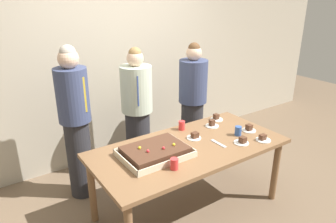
# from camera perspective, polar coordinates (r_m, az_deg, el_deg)

# --- Properties ---
(ground_plane) EXTENTS (12.00, 12.00, 0.00)m
(ground_plane) POSITION_cam_1_polar(r_m,az_deg,el_deg) (3.50, 3.62, -17.22)
(ground_plane) COLOR brown
(interior_back_panel) EXTENTS (8.00, 0.12, 3.00)m
(interior_back_panel) POSITION_cam_1_polar(r_m,az_deg,el_deg) (4.17, -9.70, 11.60)
(interior_back_panel) COLOR #B2A893
(interior_back_panel) RESTS_ON ground_plane
(party_table) EXTENTS (1.94, 0.94, 0.75)m
(party_table) POSITION_cam_1_polar(r_m,az_deg,el_deg) (3.13, 3.90, -7.61)
(party_table) COLOR brown
(party_table) RESTS_ON ground_plane
(sheet_cake) EXTENTS (0.63, 0.47, 0.11)m
(sheet_cake) POSITION_cam_1_polar(r_m,az_deg,el_deg) (2.90, -2.37, -7.36)
(sheet_cake) COLOR beige
(sheet_cake) RESTS_ON party_table
(plated_slice_near_left) EXTENTS (0.15, 0.15, 0.07)m
(plated_slice_near_left) POSITION_cam_1_polar(r_m,az_deg,el_deg) (3.51, 14.60, -3.10)
(plated_slice_near_left) COLOR white
(plated_slice_near_left) RESTS_ON party_table
(plated_slice_near_right) EXTENTS (0.15, 0.15, 0.08)m
(plated_slice_near_right) POSITION_cam_1_polar(r_m,az_deg,el_deg) (3.54, 8.04, -2.37)
(plated_slice_near_right) COLOR white
(plated_slice_near_right) RESTS_ON party_table
(plated_slice_far_left) EXTENTS (0.15, 0.15, 0.07)m
(plated_slice_far_left) POSITION_cam_1_polar(r_m,az_deg,el_deg) (3.24, 4.85, -4.57)
(plated_slice_far_left) COLOR white
(plated_slice_far_left) RESTS_ON party_table
(plated_slice_far_right) EXTENTS (0.15, 0.15, 0.07)m
(plated_slice_far_right) POSITION_cam_1_polar(r_m,az_deg,el_deg) (3.21, 13.38, -5.33)
(plated_slice_far_right) COLOR white
(plated_slice_far_right) RESTS_ON party_table
(plated_slice_center_front) EXTENTS (0.15, 0.15, 0.07)m
(plated_slice_center_front) POSITION_cam_1_polar(r_m,az_deg,el_deg) (3.73, 8.84, -1.20)
(plated_slice_center_front) COLOR white
(plated_slice_center_front) RESTS_ON party_table
(plated_slice_center_back) EXTENTS (0.15, 0.15, 0.07)m
(plated_slice_center_back) POSITION_cam_1_polar(r_m,az_deg,el_deg) (3.33, 16.98, -4.78)
(plated_slice_center_back) COLOR white
(plated_slice_center_back) RESTS_ON party_table
(drink_cup_nearest) EXTENTS (0.07, 0.07, 0.10)m
(drink_cup_nearest) POSITION_cam_1_polar(r_m,az_deg,el_deg) (3.37, 12.71, -3.48)
(drink_cup_nearest) COLOR #2D5199
(drink_cup_nearest) RESTS_ON party_table
(drink_cup_middle) EXTENTS (0.07, 0.07, 0.10)m
(drink_cup_middle) POSITION_cam_1_polar(r_m,az_deg,el_deg) (3.42, 2.53, -2.56)
(drink_cup_middle) COLOR red
(drink_cup_middle) RESTS_ON party_table
(drink_cup_far_end) EXTENTS (0.07, 0.07, 0.10)m
(drink_cup_far_end) POSITION_cam_1_polar(r_m,az_deg,el_deg) (2.69, 1.16, -9.55)
(drink_cup_far_end) COLOR red
(drink_cup_far_end) RESTS_ON party_table
(cake_server_utensil) EXTENTS (0.03, 0.20, 0.01)m
(cake_server_utensil) POSITION_cam_1_polar(r_m,az_deg,el_deg) (3.17, 9.22, -5.80)
(cake_server_utensil) COLOR silver
(cake_server_utensil) RESTS_ON party_table
(person_serving_front) EXTENTS (0.38, 0.38, 1.58)m
(person_serving_front) POSITION_cam_1_polar(r_m,az_deg,el_deg) (3.81, -5.67, 0.07)
(person_serving_front) COLOR #28282D
(person_serving_front) RESTS_ON ground_plane
(person_green_shirt_behind) EXTENTS (0.33, 0.33, 1.69)m
(person_green_shirt_behind) POSITION_cam_1_polar(r_m,az_deg,el_deg) (3.43, -16.55, -1.85)
(person_green_shirt_behind) COLOR #28282D
(person_green_shirt_behind) RESTS_ON ground_plane
(person_striped_tie_right) EXTENTS (0.37, 0.37, 1.58)m
(person_striped_tie_right) POSITION_cam_1_polar(r_m,az_deg,el_deg) (4.15, 4.51, 1.87)
(person_striped_tie_right) COLOR #28282D
(person_striped_tie_right) RESTS_ON ground_plane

